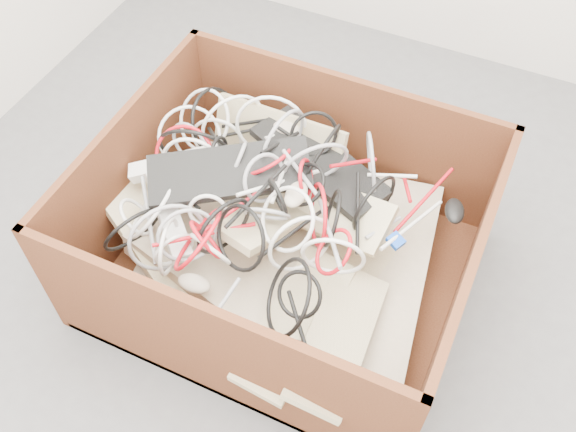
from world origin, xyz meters
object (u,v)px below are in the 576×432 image
at_px(cardboard_box, 281,250).
at_px(power_strip_left, 175,164).
at_px(power_strip_right, 169,215).
at_px(vga_plug, 396,241).

relative_size(cardboard_box, power_strip_left, 3.82).
bearing_deg(power_strip_right, vga_plug, 61.38).
distance_m(power_strip_right, vga_plug, 0.68).
distance_m(power_strip_left, power_strip_right, 0.20).
xyz_separation_m(cardboard_box, vga_plug, (0.35, 0.04, 0.21)).
bearing_deg(cardboard_box, power_strip_right, -151.22).
bearing_deg(cardboard_box, power_strip_left, 176.90).
height_order(cardboard_box, vga_plug, cardboard_box).
relative_size(power_strip_left, vga_plug, 6.67).
xyz_separation_m(power_strip_left, vga_plug, (0.73, 0.02, -0.01)).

